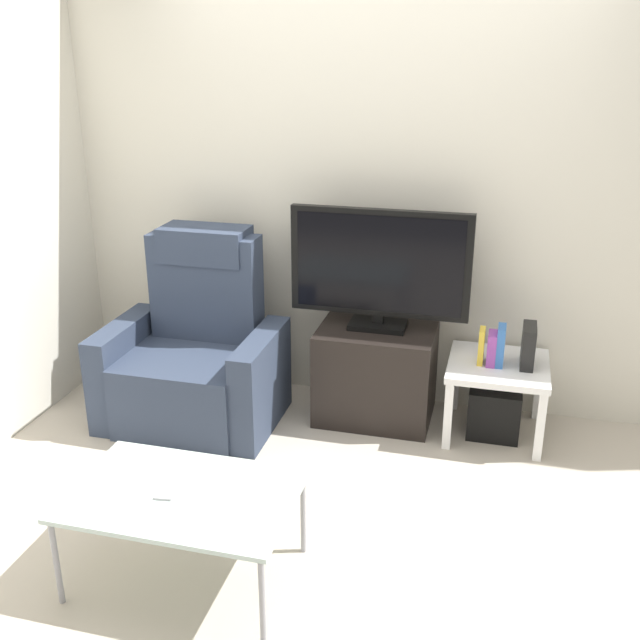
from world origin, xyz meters
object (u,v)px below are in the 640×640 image
(recliner_armchair, at_px, (196,356))
(side_table, at_px, (498,374))
(game_console, at_px, (528,346))
(television, at_px, (380,267))
(book_middle, at_px, (492,349))
(book_leftmost, at_px, (481,346))
(book_rightmost, at_px, (501,346))
(tv_stand, at_px, (376,373))
(subwoofer_box, at_px, (494,410))
(cell_phone, at_px, (168,489))
(coffee_table, at_px, (183,498))

(recliner_armchair, xyz_separation_m, side_table, (1.70, 0.21, -0.01))
(game_console, bearing_deg, television, 177.67)
(side_table, xyz_separation_m, book_middle, (-0.04, -0.02, 0.16))
(book_leftmost, bearing_deg, book_middle, 0.00)
(book_leftmost, height_order, book_middle, book_leftmost)
(book_middle, height_order, game_console, game_console)
(book_leftmost, distance_m, book_rightmost, 0.10)
(tv_stand, bearing_deg, subwoofer_box, -2.05)
(book_middle, bearing_deg, television, 174.31)
(side_table, distance_m, cell_phone, 1.97)
(television, relative_size, coffee_table, 1.11)
(book_middle, height_order, book_rightmost, book_rightmost)
(recliner_armchair, bearing_deg, side_table, -4.66)
(book_rightmost, height_order, game_console, game_console)
(subwoofer_box, xyz_separation_m, book_middle, (-0.04, -0.02, 0.38))
(recliner_armchair, height_order, book_leftmost, recliner_armchair)
(book_middle, bearing_deg, book_rightmost, 0.00)
(book_leftmost, height_order, cell_phone, book_leftmost)
(coffee_table, bearing_deg, subwoofer_box, 52.70)
(cell_phone, bearing_deg, book_leftmost, 45.57)
(coffee_table, bearing_deg, cell_phone, 176.55)
(book_middle, xyz_separation_m, game_console, (0.19, 0.03, 0.02))
(side_table, xyz_separation_m, cell_phone, (-1.24, -1.54, 0.05))
(game_console, distance_m, cell_phone, 2.08)
(subwoofer_box, distance_m, cell_phone, 1.99)
(coffee_table, xyz_separation_m, cell_phone, (-0.06, 0.00, 0.03))
(tv_stand, xyz_separation_m, book_rightmost, (0.68, -0.04, 0.26))
(book_leftmost, height_order, book_rightmost, book_rightmost)
(tv_stand, distance_m, television, 0.63)
(side_table, distance_m, book_middle, 0.16)
(tv_stand, distance_m, side_table, 0.69)
(tv_stand, height_order, side_table, tv_stand)
(game_console, bearing_deg, book_rightmost, -168.24)
(tv_stand, xyz_separation_m, cell_phone, (-0.55, -1.56, 0.13))
(book_middle, relative_size, book_rightmost, 0.81)
(subwoofer_box, xyz_separation_m, game_console, (0.15, 0.01, 0.40))
(recliner_armchair, bearing_deg, television, 2.38)
(television, bearing_deg, subwoofer_box, -3.66)
(tv_stand, relative_size, cell_phone, 4.38)
(television, height_order, book_leftmost, television)
(side_table, bearing_deg, book_middle, -155.42)
(side_table, bearing_deg, tv_stand, 177.95)
(recliner_armchair, bearing_deg, cell_phone, -82.65)
(book_rightmost, height_order, coffee_table, book_rightmost)
(book_middle, distance_m, book_rightmost, 0.05)
(side_table, bearing_deg, book_leftmost, -168.69)
(television, distance_m, book_leftmost, 0.70)
(book_rightmost, distance_m, game_console, 0.15)
(book_rightmost, xyz_separation_m, game_console, (0.14, 0.03, 0.00))
(tv_stand, height_order, recliner_armchair, recliner_armchair)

